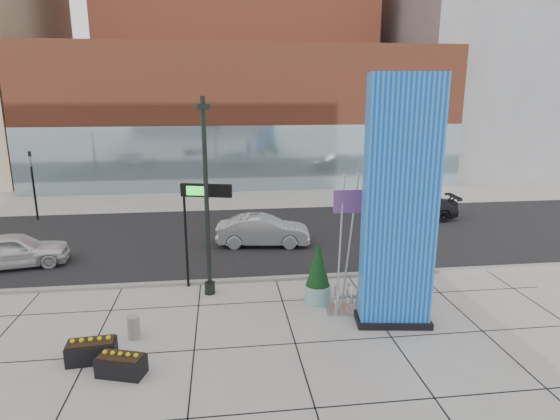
{
  "coord_description": "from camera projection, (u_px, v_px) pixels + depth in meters",
  "views": [
    {
      "loc": [
        -1.05,
        -13.5,
        7.28
      ],
      "look_at": [
        0.91,
        2.0,
        3.4
      ],
      "focal_mm": 30.0,
      "sensor_mm": 36.0,
      "label": 1
    }
  ],
  "objects": [
    {
      "name": "public_art_sculpture",
      "position": [
        358.0,
        275.0,
        15.99
      ],
      "size": [
        2.2,
        1.24,
        4.82
      ],
      "rotation": [
        0.0,
        0.0,
        -0.08
      ],
      "color": "silver",
      "rests_on": "ground"
    },
    {
      "name": "building_grey_parking",
      "position": [
        491.0,
        76.0,
        46.7
      ],
      "size": [
        20.0,
        18.0,
        18.0
      ],
      "primitive_type": "cube",
      "color": "slate",
      "rests_on": "ground"
    },
    {
      "name": "round_planter_east",
      "position": [
        385.0,
        270.0,
        16.93
      ],
      "size": [
        0.93,
        0.93,
        2.33
      ],
      "color": "#88B8B3",
      "rests_on": "ground"
    },
    {
      "name": "tower_podium",
      "position": [
        244.0,
        116.0,
        39.68
      ],
      "size": [
        34.0,
        10.0,
        11.0
      ],
      "primitive_type": "cube",
      "color": "brown",
      "rests_on": "ground"
    },
    {
      "name": "street_asphalt",
      "position": [
        244.0,
        237.0,
        24.51
      ],
      "size": [
        80.0,
        12.0,
        0.02
      ],
      "primitive_type": "cube",
      "color": "black",
      "rests_on": "ground"
    },
    {
      "name": "car_silver_mid",
      "position": [
        263.0,
        231.0,
        23.0
      ],
      "size": [
        4.68,
        2.09,
        1.49
      ],
      "primitive_type": "imported",
      "rotation": [
        0.0,
        0.0,
        1.46
      ],
      "color": "#ABAEB3",
      "rests_on": "ground"
    },
    {
      "name": "car_white_west",
      "position": [
        14.0,
        251.0,
        20.1
      ],
      "size": [
        4.64,
        2.58,
        1.49
      ],
      "primitive_type": "imported",
      "rotation": [
        0.0,
        0.0,
        1.77
      ],
      "color": "silver",
      "rests_on": "ground"
    },
    {
      "name": "round_planter_west",
      "position": [
        318.0,
        273.0,
        16.63
      ],
      "size": [
        0.93,
        0.93,
        2.32
      ],
      "color": "#88B8B3",
      "rests_on": "ground"
    },
    {
      "name": "round_planter_mid",
      "position": [
        381.0,
        254.0,
        18.73
      ],
      "size": [
        0.89,
        0.89,
        2.22
      ],
      "color": "#88B8B3",
      "rests_on": "ground"
    },
    {
      "name": "lamp_post",
      "position": [
        207.0,
        217.0,
        16.86
      ],
      "size": [
        0.49,
        0.4,
        7.23
      ],
      "rotation": [
        0.0,
        0.0,
        0.28
      ],
      "color": "black",
      "rests_on": "ground"
    },
    {
      "name": "traffic_signal",
      "position": [
        33.0,
        182.0,
        27.31
      ],
      "size": [
        0.15,
        0.18,
        4.1
      ],
      "color": "black",
      "rests_on": "ground"
    },
    {
      "name": "box_planter_south",
      "position": [
        92.0,
        350.0,
        13.06
      ],
      "size": [
        1.37,
        0.76,
        0.73
      ],
      "rotation": [
        0.0,
        0.0,
        0.08
      ],
      "color": "black",
      "rests_on": "ground"
    },
    {
      "name": "curb_edge",
      "position": [
        251.0,
        280.0,
        18.72
      ],
      "size": [
        80.0,
        0.3,
        0.12
      ],
      "primitive_type": "cube",
      "color": "gray",
      "rests_on": "ground"
    },
    {
      "name": "ground",
      "position": [
        259.0,
        329.0,
        14.88
      ],
      "size": [
        160.0,
        160.0,
        0.0
      ],
      "primitive_type": "plane",
      "color": "#9E9991",
      "rests_on": "ground"
    },
    {
      "name": "tower_glass_front",
      "position": [
        248.0,
        158.0,
        35.78
      ],
      "size": [
        34.0,
        0.6,
        5.0
      ],
      "primitive_type": "cube",
      "color": "#8CA5B2",
      "rests_on": "ground"
    },
    {
      "name": "overhead_street_sign",
      "position": [
        203.0,
        198.0,
        17.48
      ],
      "size": [
        1.9,
        0.66,
        4.08
      ],
      "rotation": [
        0.0,
        0.0,
        -0.26
      ],
      "color": "black",
      "rests_on": "ground"
    },
    {
      "name": "box_planter_north",
      "position": [
        121.0,
        364.0,
        12.41
      ],
      "size": [
        1.37,
        0.97,
        0.68
      ],
      "rotation": [
        0.0,
        0.0,
        -0.31
      ],
      "color": "black",
      "rests_on": "ground"
    },
    {
      "name": "car_dark_east",
      "position": [
        414.0,
        207.0,
        27.8
      ],
      "size": [
        5.13,
        2.29,
        1.46
      ],
      "primitive_type": "imported",
      "rotation": [
        0.0,
        0.0,
        -1.62
      ],
      "color": "black",
      "rests_on": "ground"
    },
    {
      "name": "concrete_bollard",
      "position": [
        134.0,
        327.0,
        14.27
      ],
      "size": [
        0.38,
        0.38,
        0.74
      ],
      "primitive_type": "cylinder",
      "color": "gray",
      "rests_on": "ground"
    },
    {
      "name": "blue_pylon",
      "position": [
        399.0,
        210.0,
        14.39
      ],
      "size": [
        2.49,
        1.37,
        7.9
      ],
      "rotation": [
        0.0,
        0.0,
        -0.14
      ],
      "color": "blue",
      "rests_on": "ground"
    }
  ]
}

